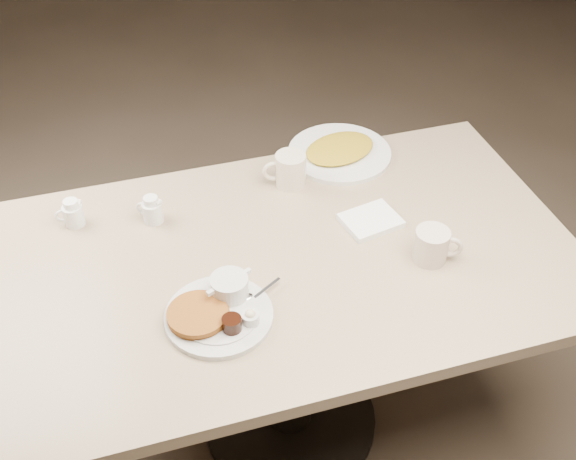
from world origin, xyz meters
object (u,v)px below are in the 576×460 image
object	(u,v)px
main_plate	(218,309)
hash_plate	(340,151)
diner_table	(290,300)
coffee_mug_near	(432,245)
coffee_mug_far	(289,170)
creamer_left	(73,214)
creamer_right	(152,210)

from	to	relation	value
main_plate	hash_plate	xyz separation A→B (m)	(0.50, 0.54, -0.01)
diner_table	coffee_mug_near	world-z (taller)	coffee_mug_near
coffee_mug_far	coffee_mug_near	bearing A→B (deg)	-58.05
diner_table	main_plate	xyz separation A→B (m)	(-0.22, -0.15, 0.19)
creamer_left	main_plate	bearing A→B (deg)	-55.48
creamer_left	coffee_mug_far	bearing A→B (deg)	0.34
main_plate	creamer_right	distance (m)	0.41
diner_table	main_plate	size ratio (longest dim) A/B	4.40
coffee_mug_near	coffee_mug_far	size ratio (longest dim) A/B	1.01
coffee_mug_near	hash_plate	world-z (taller)	coffee_mug_near
hash_plate	coffee_mug_near	bearing A→B (deg)	-82.64
coffee_mug_near	hash_plate	distance (m)	0.51
coffee_mug_far	creamer_left	distance (m)	0.61
coffee_mug_near	creamer_right	world-z (taller)	coffee_mug_near
main_plate	coffee_mug_far	distance (m)	0.54
main_plate	creamer_left	xyz separation A→B (m)	(-0.30, 0.44, 0.01)
coffee_mug_near	creamer_left	bearing A→B (deg)	154.93
main_plate	coffee_mug_near	world-z (taller)	coffee_mug_near
creamer_right	hash_plate	size ratio (longest dim) A/B	0.20
diner_table	creamer_left	world-z (taller)	creamer_left
diner_table	coffee_mug_far	world-z (taller)	coffee_mug_far
creamer_right	hash_plate	xyz separation A→B (m)	(0.60, 0.15, -0.02)
coffee_mug_far	hash_plate	world-z (taller)	coffee_mug_far
main_plate	creamer_left	size ratio (longest dim) A/B	4.05
creamer_left	hash_plate	distance (m)	0.81
coffee_mug_near	coffee_mug_far	world-z (taller)	coffee_mug_far
coffee_mug_far	creamer_left	bearing A→B (deg)	-179.66
diner_table	coffee_mug_near	size ratio (longest dim) A/B	11.09
coffee_mug_near	creamer_right	size ratio (longest dim) A/B	1.69
diner_table	main_plate	world-z (taller)	main_plate
coffee_mug_near	creamer_right	bearing A→B (deg)	151.51
coffee_mug_near	creamer_right	xyz separation A→B (m)	(-0.66, 0.36, -0.01)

